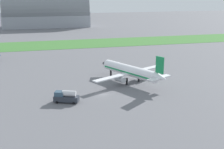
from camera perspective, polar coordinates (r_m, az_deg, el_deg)
ground_plane at (r=86.00m, az=-1.93°, el=-3.70°), size 600.00×600.00×0.00m
grass_taxiway_strip at (r=165.79m, az=-8.13°, el=5.70°), size 360.00×28.00×0.08m
airplane_midfield_jet at (r=95.63m, az=3.59°, el=0.64°), size 27.04×26.96×10.36m
fuel_truck_near_gate at (r=80.19m, az=-8.70°, el=-4.16°), size 6.93×4.64×3.29m
hangar_distant at (r=246.84m, az=-12.34°, el=11.60°), size 65.87×26.89×28.05m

